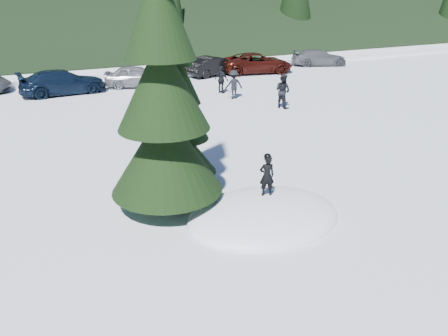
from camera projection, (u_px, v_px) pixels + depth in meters
name	position (u px, v px, depth m)	size (l,w,h in m)	color
ground	(264.00, 217.00, 12.33)	(200.00, 200.00, 0.00)	white
snow_mound	(264.00, 217.00, 12.33)	(4.48, 3.52, 0.96)	white
spruce_tall	(163.00, 96.00, 11.67)	(3.20, 3.20, 8.60)	black
spruce_short	(181.00, 122.00, 13.71)	(2.20, 2.20, 5.37)	black
child_skier	(267.00, 176.00, 12.34)	(0.44, 0.29, 1.20)	black
adult_0	(283.00, 91.00, 23.35)	(0.89, 0.69, 1.83)	black
adult_1	(221.00, 80.00, 26.66)	(0.97, 0.40, 1.66)	black
adult_2	(234.00, 85.00, 25.34)	(1.07, 0.61, 1.66)	black
car_3	(63.00, 82.00, 26.49)	(2.06, 5.06, 1.47)	black
car_4	(137.00, 76.00, 28.34)	(1.67, 4.14, 1.41)	gray
car_5	(214.00, 66.00, 32.20)	(1.50, 4.31, 1.42)	black
car_6	(257.00, 63.00, 33.15)	(2.51, 5.44, 1.51)	black
car_7	(319.00, 58.00, 36.45)	(1.85, 4.54, 1.32)	#56575E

